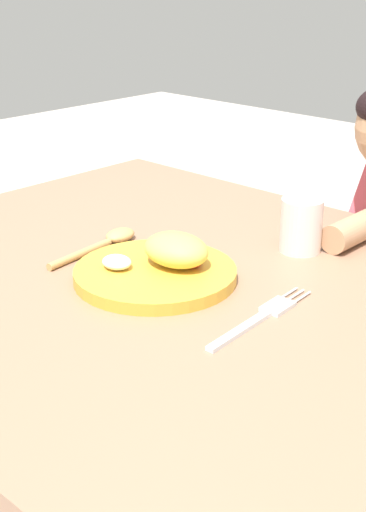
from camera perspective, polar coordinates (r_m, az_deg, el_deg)
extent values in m
cube|color=#976F55|center=(1.09, -1.81, -2.33)|extent=(1.02, 0.88, 0.04)
cube|color=#926C53|center=(1.72, -3.41, -5.11)|extent=(0.08, 0.08, 0.63)
cylinder|color=gold|center=(1.05, -2.21, -1.43)|extent=(0.24, 0.24, 0.02)
ellipsoid|color=#E4CA56|center=(1.05, -0.54, 0.50)|extent=(0.10, 0.08, 0.05)
ellipsoid|color=red|center=(1.05, 0.90, -0.45)|extent=(0.02, 0.03, 0.02)
ellipsoid|color=red|center=(1.07, 0.53, 0.15)|extent=(0.03, 0.03, 0.02)
ellipsoid|color=white|center=(1.05, -5.25, -0.48)|extent=(0.05, 0.04, 0.02)
cube|color=silver|center=(0.91, 4.53, -5.88)|extent=(0.02, 0.13, 0.01)
cube|color=silver|center=(0.98, 7.49, -3.96)|extent=(0.03, 0.05, 0.01)
cylinder|color=silver|center=(1.01, 9.39, -3.23)|extent=(0.01, 0.04, 0.00)
cylinder|color=silver|center=(1.01, 8.87, -3.07)|extent=(0.01, 0.04, 0.00)
cylinder|color=silver|center=(1.02, 8.36, -2.91)|extent=(0.01, 0.04, 0.00)
cylinder|color=tan|center=(1.14, -8.11, 0.15)|extent=(0.03, 0.13, 0.01)
ellipsoid|color=tan|center=(1.21, -4.98, 1.67)|extent=(0.05, 0.06, 0.02)
cylinder|color=silver|center=(1.16, 9.31, 2.41)|extent=(0.07, 0.07, 0.09)
cylinder|color=tan|center=(1.24, 14.04, 2.36)|extent=(0.05, 0.19, 0.05)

